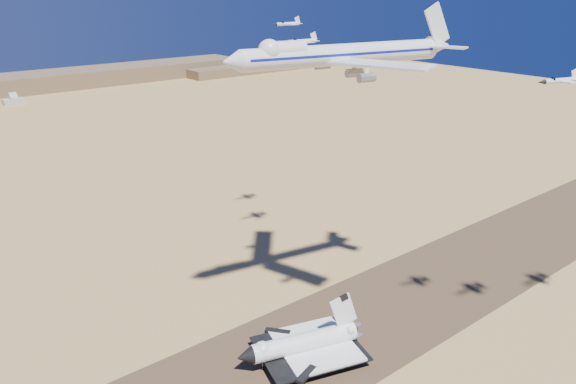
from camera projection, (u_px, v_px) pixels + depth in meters
ground at (292, 358)px, 176.47m from camera, size 1200.00×1200.00×0.00m
runway at (292, 358)px, 176.46m from camera, size 600.00×50.00×0.06m
ridgeline at (25, 86)px, 595.98m from camera, size 960.00×90.00×18.00m
shuttle at (303, 344)px, 174.03m from camera, size 41.85×33.07×20.42m
carrier_747 at (337, 55)px, 161.13m from camera, size 77.43×58.68×19.23m
crew_a at (347, 361)px, 173.61m from camera, size 0.48×0.67×1.74m
crew_b at (340, 364)px, 172.24m from camera, size 0.99×0.99×1.83m
crew_c at (344, 358)px, 174.87m from camera, size 1.15×0.87×1.75m
chase_jet_a at (560, 80)px, 147.09m from camera, size 14.10×8.16×3.58m
chase_jet_d at (301, 41)px, 206.45m from camera, size 15.77×8.58×3.93m
chase_jet_e at (287, 24)px, 227.53m from camera, size 14.34×7.63×3.57m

